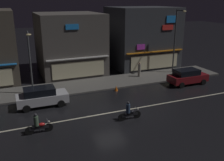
{
  "coord_description": "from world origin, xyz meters",
  "views": [
    {
      "loc": [
        -7.01,
        -17.52,
        8.88
      ],
      "look_at": [
        1.43,
        2.97,
        1.73
      ],
      "focal_mm": 40.54,
      "sensor_mm": 36.0,
      "label": 1
    }
  ],
  "objects": [
    {
      "name": "traffic_cone",
      "position": [
        2.57,
        4.61,
        0.28
      ],
      "size": [
        0.36,
        0.36,
        0.55
      ],
      "primitive_type": "cone",
      "color": "orange",
      "rests_on": "ground"
    },
    {
      "name": "sidewalk_far",
      "position": [
        0.0,
        7.23,
        0.07
      ],
      "size": [
        33.1,
        4.24,
        0.14
      ],
      "primitive_type": "cube",
      "color": "#5B5954",
      "rests_on": "ground"
    },
    {
      "name": "storefront_center_block",
      "position": [
        9.93,
        12.96,
        3.94
      ],
      "size": [
        8.42,
        7.39,
        7.9
      ],
      "color": "#383A3F",
      "rests_on": "ground"
    },
    {
      "name": "motorcycle_trailing_far",
      "position": [
        0.94,
        -1.68,
        0.63
      ],
      "size": [
        1.9,
        0.6,
        1.52
      ],
      "rotation": [
        0.0,
        0.0,
        3.26
      ],
      "color": "black",
      "rests_on": "ground"
    },
    {
      "name": "pedestrian_on_sidewalk",
      "position": [
        6.89,
        7.79,
        0.94
      ],
      "size": [
        0.34,
        0.34,
        1.72
      ],
      "rotation": [
        0.0,
        0.0,
        0.34
      ],
      "color": "gray",
      "rests_on": "sidewalk_far"
    },
    {
      "name": "streetlamp_east",
      "position": [
        11.69,
        7.7,
        4.59
      ],
      "size": [
        0.44,
        1.64,
        7.6
      ],
      "color": "#47494C",
      "rests_on": "sidewalk_far"
    },
    {
      "name": "parked_car_trailing",
      "position": [
        10.59,
        3.65,
        0.87
      ],
      "size": [
        4.3,
        1.98,
        1.67
      ],
      "color": "maroon",
      "rests_on": "ground"
    },
    {
      "name": "storefront_right_block",
      "position": [
        -0.0,
        13.42,
        3.64
      ],
      "size": [
        7.51,
        8.31,
        7.3
      ],
      "color": "#56514C",
      "rests_on": "ground"
    },
    {
      "name": "ground_plane",
      "position": [
        0.0,
        0.0,
        0.0
      ],
      "size": [
        140.0,
        140.0,
        0.0
      ],
      "primitive_type": "plane",
      "color": "black"
    },
    {
      "name": "lane_divider_stripe",
      "position": [
        0.0,
        0.0,
        0.01
      ],
      "size": [
        31.45,
        0.16,
        0.01
      ],
      "primitive_type": "cube",
      "color": "beige",
      "rests_on": "ground"
    },
    {
      "name": "motorcycle_following",
      "position": [
        -5.78,
        -1.16,
        0.63
      ],
      "size": [
        1.9,
        0.6,
        1.52
      ],
      "rotation": [
        0.0,
        0.0,
        3.18
      ],
      "color": "black",
      "rests_on": "ground"
    },
    {
      "name": "streetlamp_mid",
      "position": [
        -5.33,
        6.47,
        3.76
      ],
      "size": [
        0.44,
        1.64,
        6.01
      ],
      "color": "#47494C",
      "rests_on": "sidewalk_far"
    },
    {
      "name": "parked_car_near_kerb",
      "position": [
        -4.9,
        3.6,
        0.87
      ],
      "size": [
        4.3,
        1.98,
        1.67
      ],
      "rotation": [
        0.0,
        0.0,
        3.14
      ],
      "color": "silver",
      "rests_on": "ground"
    }
  ]
}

